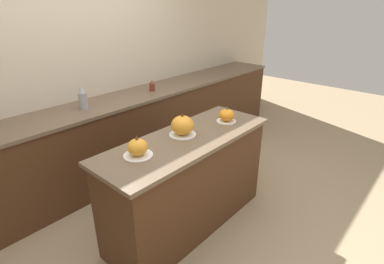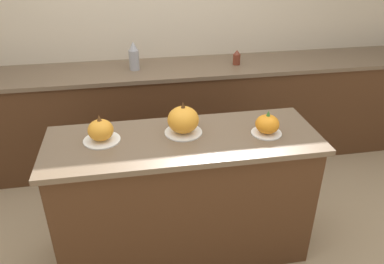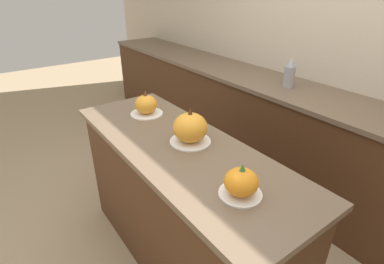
{
  "view_description": "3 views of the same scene",
  "coord_description": "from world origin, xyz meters",
  "px_view_note": "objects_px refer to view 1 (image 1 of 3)",
  "views": [
    {
      "loc": [
        -1.68,
        -1.55,
        1.96
      ],
      "look_at": [
        0.05,
        -0.01,
        0.94
      ],
      "focal_mm": 28.0,
      "sensor_mm": 36.0,
      "label": 1
    },
    {
      "loc": [
        -0.3,
        -1.94,
        2.01
      ],
      "look_at": [
        0.04,
        -0.05,
        0.97
      ],
      "focal_mm": 35.0,
      "sensor_mm": 36.0,
      "label": 2
    },
    {
      "loc": [
        1.21,
        -0.8,
        1.72
      ],
      "look_at": [
        0.05,
        0.05,
        0.99
      ],
      "focal_mm": 28.0,
      "sensor_mm": 36.0,
      "label": 3
    }
  ],
  "objects_px": {
    "bottle_tall": "(83,98)",
    "bottle_short": "(152,86)",
    "pumpkin_cake_center": "(182,126)",
    "pumpkin_cake_left": "(138,148)",
    "pumpkin_cake_right": "(227,116)"
  },
  "relations": [
    {
      "from": "pumpkin_cake_left",
      "to": "pumpkin_cake_center",
      "type": "height_order",
      "value": "pumpkin_cake_center"
    },
    {
      "from": "pumpkin_cake_right",
      "to": "bottle_tall",
      "type": "xyz_separation_m",
      "value": [
        -0.75,
        1.26,
        0.09
      ]
    },
    {
      "from": "pumpkin_cake_center",
      "to": "bottle_short",
      "type": "relative_size",
      "value": 1.74
    },
    {
      "from": "pumpkin_cake_center",
      "to": "bottle_tall",
      "type": "distance_m",
      "value": 1.19
    },
    {
      "from": "pumpkin_cake_left",
      "to": "bottle_tall",
      "type": "relative_size",
      "value": 0.89
    },
    {
      "from": "pumpkin_cake_right",
      "to": "bottle_short",
      "type": "xyz_separation_m",
      "value": [
        0.17,
        1.25,
        0.03
      ]
    },
    {
      "from": "pumpkin_cake_center",
      "to": "bottle_short",
      "type": "height_order",
      "value": "pumpkin_cake_center"
    },
    {
      "from": "pumpkin_cake_left",
      "to": "bottle_tall",
      "type": "distance_m",
      "value": 1.21
    },
    {
      "from": "bottle_tall",
      "to": "bottle_short",
      "type": "distance_m",
      "value": 0.92
    },
    {
      "from": "pumpkin_cake_right",
      "to": "bottle_tall",
      "type": "relative_size",
      "value": 0.76
    },
    {
      "from": "pumpkin_cake_left",
      "to": "pumpkin_cake_center",
      "type": "distance_m",
      "value": 0.49
    },
    {
      "from": "pumpkin_cake_right",
      "to": "bottle_short",
      "type": "relative_size",
      "value": 1.4
    },
    {
      "from": "pumpkin_cake_right",
      "to": "bottle_short",
      "type": "distance_m",
      "value": 1.26
    },
    {
      "from": "pumpkin_cake_left",
      "to": "bottle_short",
      "type": "xyz_separation_m",
      "value": [
        1.16,
        1.16,
        0.03
      ]
    },
    {
      "from": "pumpkin_cake_center",
      "to": "bottle_tall",
      "type": "height_order",
      "value": "bottle_tall"
    }
  ]
}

